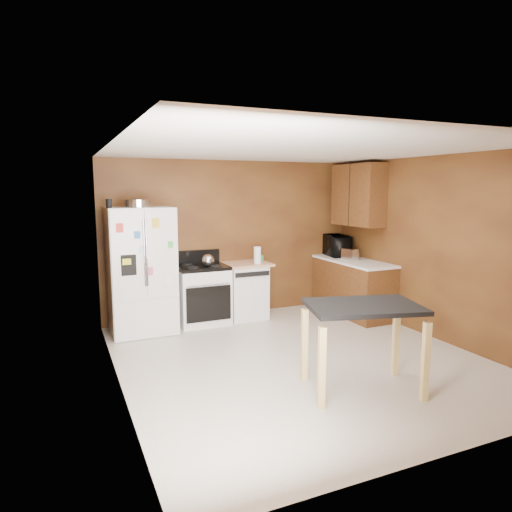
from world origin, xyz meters
TOP-DOWN VIEW (x-y plane):
  - floor at (0.00, 0.00)m, footprint 4.50×4.50m
  - ceiling at (0.00, 0.00)m, footprint 4.50×4.50m
  - wall_back at (0.00, 2.25)m, footprint 4.20×0.00m
  - wall_front at (0.00, -2.25)m, footprint 4.20×0.00m
  - wall_left at (-2.10, 0.00)m, footprint 0.00×4.50m
  - wall_right at (2.10, 0.00)m, footprint 0.00×4.50m
  - roasting_pan at (-1.56, 1.86)m, footprint 0.43×0.43m
  - pen_cup at (-1.96, 1.77)m, footprint 0.08×0.08m
  - kettle at (-0.58, 1.80)m, footprint 0.19×0.19m
  - paper_towel at (0.24, 1.81)m, footprint 0.13×0.13m
  - green_canister at (0.37, 1.97)m, footprint 0.12×0.12m
  - toaster at (1.76, 1.50)m, footprint 0.20×0.27m
  - microwave at (1.81, 1.96)m, footprint 0.50×0.66m
  - refrigerator at (-1.55, 1.86)m, footprint 0.90×0.80m
  - gas_range at (-0.64, 1.92)m, footprint 0.76×0.68m
  - dishwasher at (0.08, 1.95)m, footprint 0.78×0.63m
  - right_cabinets at (1.84, 1.48)m, footprint 0.63×1.58m
  - island at (0.16, -1.01)m, footprint 1.26×1.00m

SIDE VIEW (x-z plane):
  - floor at x=0.00m, z-range 0.00..0.00m
  - dishwasher at x=0.08m, z-range 0.01..0.90m
  - gas_range at x=-0.64m, z-range -0.09..1.01m
  - island at x=0.16m, z-range 0.30..1.21m
  - refrigerator at x=-1.55m, z-range 0.00..1.80m
  - right_cabinets at x=1.84m, z-range -0.32..2.13m
  - green_canister at x=0.37m, z-range 0.89..0.99m
  - toaster at x=1.76m, z-range 0.90..1.08m
  - kettle at x=-0.58m, z-range 0.90..1.09m
  - paper_towel at x=0.24m, z-range 0.89..1.15m
  - microwave at x=1.81m, z-range 0.90..1.23m
  - wall_back at x=0.00m, z-range -0.85..3.35m
  - wall_front at x=0.00m, z-range -0.85..3.35m
  - wall_left at x=-2.10m, z-range -1.00..3.50m
  - wall_right at x=2.10m, z-range -1.00..3.50m
  - roasting_pan at x=-1.56m, z-range 1.80..1.91m
  - pen_cup at x=-1.96m, z-range 1.80..1.92m
  - ceiling at x=0.00m, z-range 2.50..2.50m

